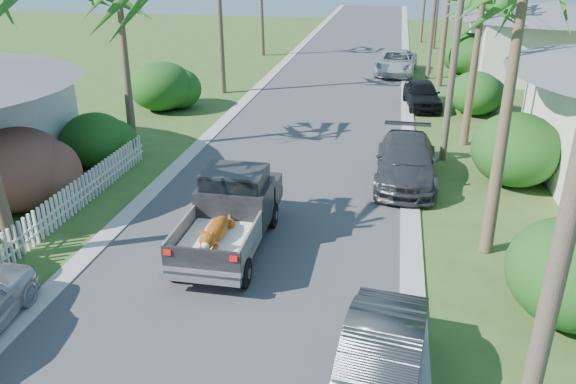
% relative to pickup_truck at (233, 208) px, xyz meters
% --- Properties ---
extents(ground, '(120.00, 120.00, 0.00)m').
position_rel_pickup_truck_xyz_m(ground, '(0.62, -5.10, -1.01)').
color(ground, '#36521E').
rests_on(ground, ground).
extents(road, '(8.00, 100.00, 0.02)m').
position_rel_pickup_truck_xyz_m(road, '(0.62, 19.90, -1.00)').
color(road, '#38383A').
rests_on(road, ground).
extents(curb_left, '(0.60, 100.00, 0.06)m').
position_rel_pickup_truck_xyz_m(curb_left, '(-3.68, 19.90, -0.98)').
color(curb_left, '#A5A39E').
rests_on(curb_left, ground).
extents(curb_right, '(0.60, 100.00, 0.06)m').
position_rel_pickup_truck_xyz_m(curb_right, '(4.92, 19.90, -0.98)').
color(curb_right, '#A5A39E').
rests_on(curb_right, ground).
extents(pickup_truck, '(1.98, 5.12, 2.06)m').
position_rel_pickup_truck_xyz_m(pickup_truck, '(0.00, 0.00, 0.00)').
color(pickup_truck, black).
rests_on(pickup_truck, ground).
extents(parked_car_rn, '(1.87, 4.27, 1.37)m').
position_rel_pickup_truck_xyz_m(parked_car_rn, '(4.22, -5.32, -0.33)').
color(parked_car_rn, '#2B2E30').
rests_on(parked_car_rn, ground).
extents(parked_car_rm, '(2.13, 5.15, 1.49)m').
position_rel_pickup_truck_xyz_m(parked_car_rm, '(4.76, 5.40, -0.27)').
color(parked_car_rm, '#313337').
rests_on(parked_car_rm, ground).
extents(parked_car_rf, '(2.11, 4.19, 1.37)m').
position_rel_pickup_truck_xyz_m(parked_car_rf, '(5.62, 15.73, -0.33)').
color(parked_car_rf, black).
rests_on(parked_car_rf, ground).
extents(parked_car_rd, '(2.86, 5.48, 1.47)m').
position_rel_pickup_truck_xyz_m(parked_car_rd, '(4.22, 23.98, -0.27)').
color(parked_car_rd, silver).
rests_on(parked_car_rd, ground).
extents(shrub_l_b, '(3.00, 3.30, 2.60)m').
position_rel_pickup_truck_xyz_m(shrub_l_b, '(-7.18, 0.90, 0.29)').
color(shrub_l_b, '#9E163D').
rests_on(shrub_l_b, ground).
extents(shrub_l_c, '(2.40, 2.64, 2.00)m').
position_rel_pickup_truck_xyz_m(shrub_l_c, '(-6.78, 4.90, -0.01)').
color(shrub_l_c, '#134315').
rests_on(shrub_l_c, ground).
extents(shrub_l_d, '(3.20, 3.52, 2.40)m').
position_rel_pickup_truck_xyz_m(shrub_l_d, '(-7.38, 12.90, 0.19)').
color(shrub_l_d, '#134315').
rests_on(shrub_l_d, ground).
extents(shrub_r_a, '(2.80, 3.08, 2.30)m').
position_rel_pickup_truck_xyz_m(shrub_r_a, '(8.22, -2.10, 0.14)').
color(shrub_r_a, '#134315').
rests_on(shrub_r_a, ground).
extents(shrub_r_b, '(3.00, 3.30, 2.50)m').
position_rel_pickup_truck_xyz_m(shrub_r_b, '(8.42, 5.90, 0.24)').
color(shrub_r_b, '#134315').
rests_on(shrub_r_b, ground).
extents(shrub_r_c, '(2.60, 2.86, 2.10)m').
position_rel_pickup_truck_xyz_m(shrub_r_c, '(8.12, 14.90, 0.04)').
color(shrub_r_c, '#134315').
rests_on(shrub_r_c, ground).
extents(shrub_r_d, '(3.20, 3.52, 2.60)m').
position_rel_pickup_truck_xyz_m(shrub_r_d, '(8.62, 24.90, 0.29)').
color(shrub_r_d, '#134315').
rests_on(shrub_r_d, ground).
extents(picket_fence, '(0.10, 11.00, 1.00)m').
position_rel_pickup_truck_xyz_m(picket_fence, '(-5.38, 0.40, -0.51)').
color(picket_fence, white).
rests_on(picket_fence, ground).
extents(house_right_far, '(9.00, 8.00, 4.60)m').
position_rel_pickup_truck_xyz_m(house_right_far, '(13.62, 24.90, 1.11)').
color(house_right_far, silver).
rests_on(house_right_far, ground).
extents(utility_pole_a, '(1.60, 0.26, 9.00)m').
position_rel_pickup_truck_xyz_m(utility_pole_a, '(6.22, -7.10, 3.59)').
color(utility_pole_a, brown).
rests_on(utility_pole_a, ground).
extents(utility_pole_b, '(1.60, 0.26, 9.00)m').
position_rel_pickup_truck_xyz_m(utility_pole_b, '(6.22, 7.90, 3.59)').
color(utility_pole_b, brown).
rests_on(utility_pole_b, ground).
extents(utility_pole_c, '(1.60, 0.26, 9.00)m').
position_rel_pickup_truck_xyz_m(utility_pole_c, '(6.22, 22.90, 3.59)').
color(utility_pole_c, brown).
rests_on(utility_pole_c, ground).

